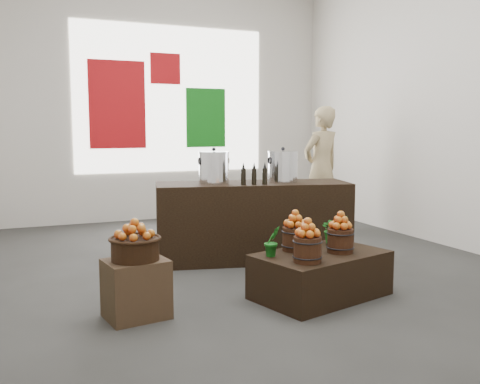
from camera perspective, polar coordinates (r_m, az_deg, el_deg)
name	(u,v)px	position (r m, az deg, el deg)	size (l,w,h in m)	color
ground	(234,269)	(5.91, -0.68, -8.18)	(7.00, 7.00, 0.00)	#323230
back_wall	(153,99)	(9.06, -9.21, 9.75)	(6.00, 0.04, 4.00)	beige
back_opening	(171,100)	(9.11, -7.32, 9.76)	(3.20, 0.02, 2.40)	white
deco_red_left	(117,105)	(8.90, -12.96, 9.07)	(0.90, 0.04, 1.40)	#AD0D12
deco_green_right	(206,118)	(9.27, -3.67, 7.90)	(0.70, 0.04, 1.00)	#106915
deco_red_upper	(165,69)	(9.12, -7.98, 12.90)	(0.50, 0.04, 0.50)	#AD0D12
crate	(136,289)	(4.47, -11.02, -10.10)	(0.48, 0.39, 0.48)	#4B3323
wicker_basket	(135,249)	(4.39, -11.12, -6.02)	(0.38, 0.38, 0.17)	black
apples_in_basket	(135,229)	(4.36, -11.17, -3.87)	(0.30, 0.30, 0.16)	#A9050D
display_table	(321,275)	(4.98, 8.59, -8.72)	(1.18, 0.73, 0.41)	black
apple_bucket_front_left	(307,249)	(4.56, 7.20, -6.10)	(0.24, 0.24, 0.22)	#3A1F0F
apples_in_bucket_front_left	(308,227)	(4.52, 7.24, -3.77)	(0.18, 0.18, 0.16)	#A9050D
apple_bucket_front_right	(340,241)	(4.96, 10.65, -5.11)	(0.24, 0.24, 0.22)	#3A1F0F
apples_in_bucket_front_right	(341,220)	(4.92, 10.70, -2.97)	(0.18, 0.18, 0.16)	#A9050D
apple_bucket_rear	(295,239)	(4.97, 5.89, -4.98)	(0.24, 0.24, 0.22)	#3A1F0F
apples_in_bucket_rear	(295,219)	(4.94, 5.92, -2.85)	(0.18, 0.18, 0.16)	#A9050D
herb_garnish_right	(334,229)	(5.31, 9.97, -3.91)	(0.26, 0.22, 0.29)	#146319
herb_garnish_left	(272,241)	(4.73, 3.47, -5.26)	(0.15, 0.12, 0.27)	#146319
counter	(253,221)	(6.22, 1.38, -3.14)	(2.21, 0.70, 0.90)	black
stock_pot_left	(214,168)	(6.07, -2.80, 2.53)	(0.34, 0.34, 0.34)	silver
stock_pot_center	(283,167)	(6.22, 4.58, 2.62)	(0.34, 0.34, 0.34)	silver
oil_cruets	(257,173)	(5.93, 1.80, 1.99)	(0.24, 0.06, 0.25)	black
shopper	(321,168)	(8.18, 8.66, 2.54)	(0.68, 0.44, 1.85)	tan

